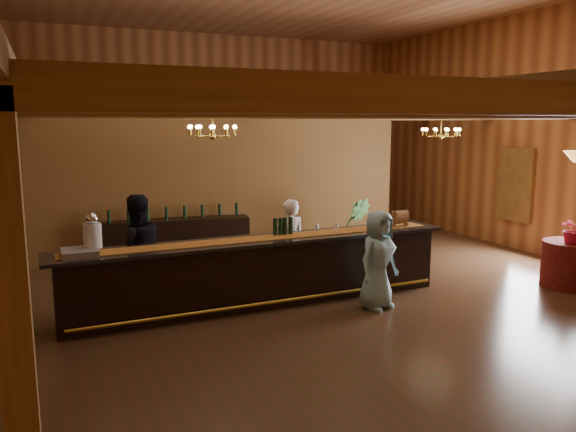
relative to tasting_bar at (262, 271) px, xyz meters
name	(u,v)px	position (x,y,z in m)	size (l,w,h in m)	color
floor	(307,287)	(1.10, 0.60, -0.57)	(14.00, 14.00, 0.00)	#48291B
wall_back	(205,131)	(1.10, 7.60, 2.18)	(12.00, 0.10, 5.50)	#BB7940
wall_right	(556,134)	(7.10, 0.60, 2.18)	(0.10, 14.00, 5.50)	#BB7940
beam_grid	(296,109)	(1.10, 1.11, 2.67)	(11.90, 13.90, 0.39)	olive
support_posts	(319,205)	(1.10, 0.10, 1.03)	(9.20, 10.20, 3.20)	olive
partition_wall	(224,186)	(0.60, 4.10, 0.98)	(9.00, 0.18, 3.10)	brown
window_right_back	(516,184)	(7.05, 1.60, 0.98)	(0.12, 1.05, 1.75)	white
backroom_boxes	(211,215)	(0.81, 6.10, -0.04)	(4.10, 0.60, 1.10)	black
tasting_bar	(262,271)	(0.00, 0.00, 0.00)	(6.73, 1.01, 1.13)	black
beverage_dispenser	(93,234)	(-2.62, 0.00, 0.84)	(0.26, 0.26, 0.60)	silver
glass_rack_tray	(80,253)	(-2.81, -0.11, 0.60)	(0.50, 0.50, 0.10)	gray
raffle_drum	(400,217)	(2.70, 0.01, 0.73)	(0.34, 0.24, 0.30)	#A76741
bar_bottle_0	(275,227)	(0.30, 0.14, 0.70)	(0.07, 0.07, 0.30)	black
bar_bottle_1	(280,227)	(0.39, 0.14, 0.70)	(0.07, 0.07, 0.30)	black
bar_bottle_2	(285,226)	(0.47, 0.14, 0.70)	(0.07, 0.07, 0.30)	black
bar_bottle_3	(291,226)	(0.58, 0.14, 0.70)	(0.07, 0.07, 0.30)	black
backbar_shelf	(176,239)	(-0.64, 3.71, -0.12)	(3.22, 0.50, 0.90)	black
round_table	(570,264)	(5.57, -1.28, -0.14)	(0.98, 0.98, 0.85)	maroon
chandelier_left	(213,130)	(-0.64, 0.53, 2.31)	(0.80, 0.80, 0.48)	gold
chandelier_right	(441,132)	(4.66, 1.44, 2.23)	(0.80, 0.80, 0.55)	gold
bartender	(289,244)	(0.79, 0.69, 0.26)	(0.60, 0.39, 1.65)	white
staff_second	(137,252)	(-1.92, 0.64, 0.37)	(0.91, 0.71, 1.87)	black
guest	(378,260)	(1.67, -0.91, 0.24)	(0.79, 0.51, 1.62)	#81B6C1
floor_plant	(355,224)	(3.43, 2.89, 0.06)	(0.70, 0.56, 1.26)	#3F7A3A
table_flowers	(573,229)	(5.45, -1.40, 0.55)	(0.48, 0.41, 0.53)	red
table_vase	(572,235)	(5.48, -1.35, 0.43)	(0.15, 0.15, 0.30)	gold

